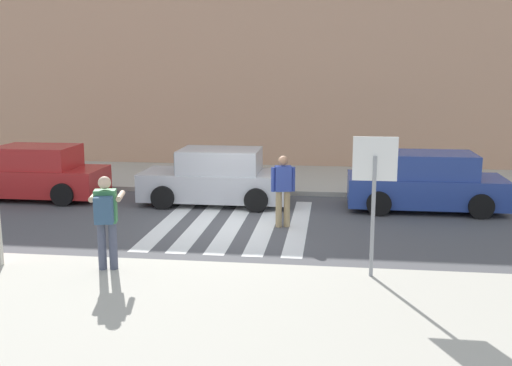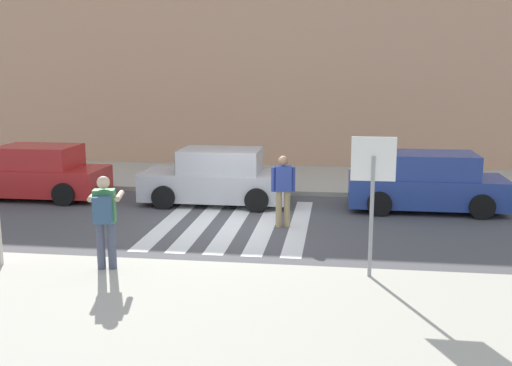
{
  "view_description": "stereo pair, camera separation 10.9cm",
  "coord_description": "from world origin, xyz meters",
  "px_view_note": "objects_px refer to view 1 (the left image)",
  "views": [
    {
      "loc": [
        2.37,
        -13.89,
        3.76
      ],
      "look_at": [
        0.6,
        -0.2,
        1.1
      ],
      "focal_mm": 42.0,
      "sensor_mm": 36.0,
      "label": 1
    },
    {
      "loc": [
        2.48,
        -13.87,
        3.76
      ],
      "look_at": [
        0.6,
        -0.2,
        1.1
      ],
      "focal_mm": 42.0,
      "sensor_mm": 36.0,
      "label": 2
    }
  ],
  "objects_px": {
    "stop_sign": "(374,176)",
    "parked_car_silver": "(217,178)",
    "photographer_with_backpack": "(106,215)",
    "parked_car_red": "(35,174)",
    "pedestrian_crossing": "(283,187)",
    "parked_car_blue": "(427,183)"
  },
  "relations": [
    {
      "from": "pedestrian_crossing",
      "to": "parked_car_blue",
      "type": "bearing_deg",
      "value": 31.7
    },
    {
      "from": "parked_car_silver",
      "to": "parked_car_blue",
      "type": "relative_size",
      "value": 1.0
    },
    {
      "from": "photographer_with_backpack",
      "to": "parked_car_blue",
      "type": "bearing_deg",
      "value": 43.39
    },
    {
      "from": "pedestrian_crossing",
      "to": "parked_car_red",
      "type": "height_order",
      "value": "pedestrian_crossing"
    },
    {
      "from": "stop_sign",
      "to": "photographer_with_backpack",
      "type": "xyz_separation_m",
      "value": [
        -4.74,
        -0.29,
        -0.77
      ]
    },
    {
      "from": "photographer_with_backpack",
      "to": "parked_car_red",
      "type": "distance_m",
      "value": 7.71
    },
    {
      "from": "photographer_with_backpack",
      "to": "parked_car_red",
      "type": "bearing_deg",
      "value": 126.55
    },
    {
      "from": "parked_car_silver",
      "to": "photographer_with_backpack",
      "type": "bearing_deg",
      "value": -97.45
    },
    {
      "from": "stop_sign",
      "to": "parked_car_silver",
      "type": "xyz_separation_m",
      "value": [
        -3.93,
        5.9,
        -1.21
      ]
    },
    {
      "from": "stop_sign",
      "to": "parked_car_silver",
      "type": "relative_size",
      "value": 0.6
    },
    {
      "from": "stop_sign",
      "to": "pedestrian_crossing",
      "type": "bearing_deg",
      "value": 117.31
    },
    {
      "from": "parked_car_red",
      "to": "parked_car_silver",
      "type": "height_order",
      "value": "same"
    },
    {
      "from": "parked_car_red",
      "to": "stop_sign",
      "type": "bearing_deg",
      "value": -32.33
    },
    {
      "from": "photographer_with_backpack",
      "to": "pedestrian_crossing",
      "type": "distance_m",
      "value": 4.85
    },
    {
      "from": "photographer_with_backpack",
      "to": "parked_car_red",
      "type": "height_order",
      "value": "photographer_with_backpack"
    },
    {
      "from": "parked_car_red",
      "to": "parked_car_silver",
      "type": "bearing_deg",
      "value": 0.0
    },
    {
      "from": "photographer_with_backpack",
      "to": "parked_car_red",
      "type": "xyz_separation_m",
      "value": [
        -4.59,
        6.19,
        -0.44
      ]
    },
    {
      "from": "stop_sign",
      "to": "parked_car_silver",
      "type": "distance_m",
      "value": 7.19
    },
    {
      "from": "parked_car_red",
      "to": "photographer_with_backpack",
      "type": "bearing_deg",
      "value": -53.45
    },
    {
      "from": "pedestrian_crossing",
      "to": "parked_car_blue",
      "type": "relative_size",
      "value": 0.42
    },
    {
      "from": "stop_sign",
      "to": "photographer_with_backpack",
      "type": "height_order",
      "value": "stop_sign"
    },
    {
      "from": "parked_car_silver",
      "to": "parked_car_blue",
      "type": "bearing_deg",
      "value": -0.0
    }
  ]
}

